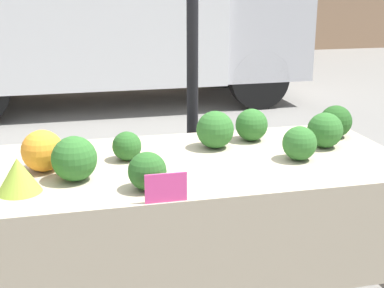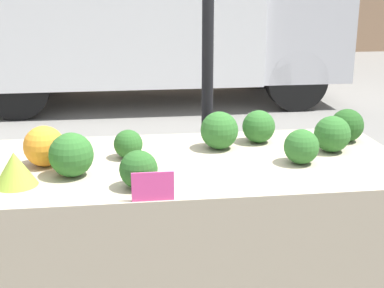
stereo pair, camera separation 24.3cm
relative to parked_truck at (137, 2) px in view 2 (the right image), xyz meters
name	(u,v)px [view 2 (the right image)]	position (x,y,z in m)	size (l,w,h in m)	color
tent_pole	(208,36)	(0.27, -4.18, -0.05)	(0.07, 0.07, 2.59)	black
parked_truck	(137,2)	(0.00, 0.00, 0.00)	(5.05, 1.95, 2.48)	white
market_table	(194,185)	(0.07, -5.09, -0.62)	(1.97, 0.92, 0.81)	tan
orange_cauliflower	(44,146)	(-0.59, -5.00, -0.44)	(0.18, 0.18, 0.18)	orange
romanesco_head	(15,169)	(-0.68, -5.24, -0.46)	(0.17, 0.17, 0.14)	#93B238
broccoli_head_0	(139,169)	(-0.18, -5.33, -0.45)	(0.15, 0.15, 0.15)	#285B23
broccoli_head_1	(128,144)	(-0.22, -4.94, -0.46)	(0.13, 0.13, 0.13)	#285B23
broccoli_head_2	(332,134)	(0.76, -4.97, -0.44)	(0.18, 0.18, 0.18)	#2D6628
broccoli_head_3	(347,125)	(0.90, -4.82, -0.44)	(0.17, 0.17, 0.17)	#23511E
broccoli_head_4	(71,155)	(-0.46, -5.16, -0.43)	(0.19, 0.19, 0.19)	#2D6628
broccoli_head_5	(219,130)	(0.23, -4.85, -0.43)	(0.19, 0.19, 0.19)	#2D6628
broccoli_head_6	(259,127)	(0.44, -4.77, -0.44)	(0.17, 0.17, 0.17)	#2D6628
broccoli_head_7	(301,147)	(0.55, -5.12, -0.45)	(0.16, 0.16, 0.16)	#2D6628
price_sign	(153,187)	(-0.14, -5.47, -0.47)	(0.16, 0.01, 0.11)	#EF4793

